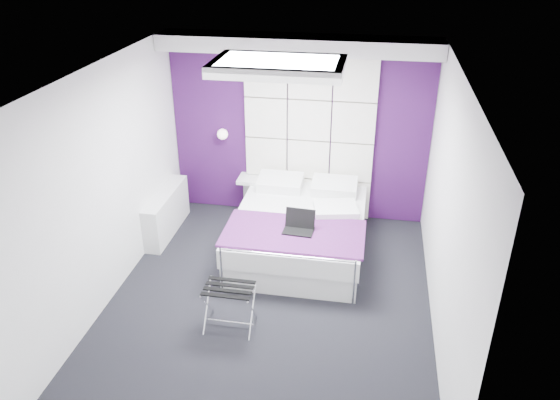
# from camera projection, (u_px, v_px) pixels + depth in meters

# --- Properties ---
(floor) EXTENTS (4.40, 4.40, 0.00)m
(floor) POSITION_uv_depth(u_px,v_px,m) (269.00, 301.00, 6.22)
(floor) COLOR black
(floor) RESTS_ON ground
(ceiling) EXTENTS (4.40, 4.40, 0.00)m
(ceiling) POSITION_uv_depth(u_px,v_px,m) (267.00, 75.00, 5.03)
(ceiling) COLOR white
(ceiling) RESTS_ON wall_back
(wall_back) EXTENTS (3.60, 0.00, 3.60)m
(wall_back) POSITION_uv_depth(u_px,v_px,m) (299.00, 129.00, 7.55)
(wall_back) COLOR white
(wall_back) RESTS_ON floor
(wall_left) EXTENTS (0.00, 4.40, 4.40)m
(wall_left) POSITION_uv_depth(u_px,v_px,m) (105.00, 187.00, 5.90)
(wall_left) COLOR white
(wall_left) RESTS_ON floor
(wall_right) EXTENTS (0.00, 4.40, 4.40)m
(wall_right) POSITION_uv_depth(u_px,v_px,m) (448.00, 214.00, 5.35)
(wall_right) COLOR white
(wall_right) RESTS_ON floor
(accent_wall) EXTENTS (3.58, 0.02, 2.58)m
(accent_wall) POSITION_uv_depth(u_px,v_px,m) (299.00, 129.00, 7.55)
(accent_wall) COLOR #381045
(accent_wall) RESTS_ON wall_back
(soffit) EXTENTS (3.58, 0.50, 0.20)m
(soffit) POSITION_uv_depth(u_px,v_px,m) (298.00, 44.00, 6.79)
(soffit) COLOR silver
(soffit) RESTS_ON wall_back
(headboard) EXTENTS (1.80, 0.08, 2.30)m
(headboard) POSITION_uv_depth(u_px,v_px,m) (309.00, 140.00, 7.54)
(headboard) COLOR silver
(headboard) RESTS_ON wall_back
(skylight) EXTENTS (1.36, 0.86, 0.12)m
(skylight) POSITION_uv_depth(u_px,v_px,m) (278.00, 65.00, 5.58)
(skylight) COLOR white
(skylight) RESTS_ON ceiling
(wall_lamp) EXTENTS (0.15, 0.15, 0.15)m
(wall_lamp) POSITION_uv_depth(u_px,v_px,m) (223.00, 133.00, 7.63)
(wall_lamp) COLOR white
(wall_lamp) RESTS_ON wall_back
(radiator) EXTENTS (0.22, 1.20, 0.60)m
(radiator) POSITION_uv_depth(u_px,v_px,m) (167.00, 213.00, 7.48)
(radiator) COLOR silver
(radiator) RESTS_ON floor
(bed) EXTENTS (1.68, 2.03, 0.71)m
(bed) POSITION_uv_depth(u_px,v_px,m) (299.00, 231.00, 7.04)
(bed) COLOR silver
(bed) RESTS_ON floor
(nightstand) EXTENTS (0.46, 0.36, 0.05)m
(nightstand) POSITION_uv_depth(u_px,v_px,m) (255.00, 179.00, 7.82)
(nightstand) COLOR silver
(nightstand) RESTS_ON wall_back
(luggage_rack) EXTENTS (0.51, 0.37, 0.50)m
(luggage_rack) POSITION_uv_depth(u_px,v_px,m) (230.00, 307.00, 5.73)
(luggage_rack) COLOR silver
(luggage_rack) RESTS_ON floor
(laptop) EXTENTS (0.36, 0.26, 0.26)m
(laptop) POSITION_uv_depth(u_px,v_px,m) (299.00, 225.00, 6.50)
(laptop) COLOR black
(laptop) RESTS_ON bed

